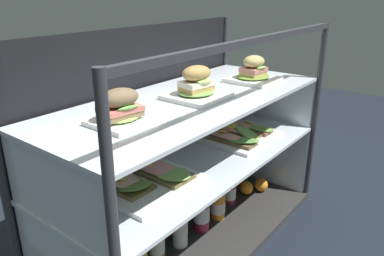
{
  "coord_description": "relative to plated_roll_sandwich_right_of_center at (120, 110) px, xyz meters",
  "views": [
    {
      "loc": [
        -1.11,
        -0.86,
        1.04
      ],
      "look_at": [
        0.0,
        0.0,
        0.52
      ],
      "focal_mm": 35.32,
      "sensor_mm": 36.0,
      "label": 1
    }
  ],
  "objects": [
    {
      "name": "ground_plane",
      "position": [
        0.37,
        0.01,
        -0.7
      ],
      "size": [
        6.0,
        6.0,
        0.02
      ],
      "primitive_type": "cube",
      "color": "black",
      "rests_on": "ground"
    },
    {
      "name": "case_base_deck",
      "position": [
        0.37,
        0.01,
        -0.67
      ],
      "size": [
        1.3,
        0.56,
        0.03
      ],
      "primitive_type": "cube",
      "color": "#31302F",
      "rests_on": "ground"
    },
    {
      "name": "case_frame",
      "position": [
        0.37,
        0.19,
        -0.21
      ],
      "size": [
        1.3,
        0.56,
        0.9
      ],
      "color": "#333338",
      "rests_on": "ground"
    },
    {
      "name": "riser_lower_tier",
      "position": [
        0.37,
        0.01,
        -0.48
      ],
      "size": [
        1.25,
        0.5,
        0.35
      ],
      "color": "silver",
      "rests_on": "case_base_deck"
    },
    {
      "name": "shelf_lower_glass",
      "position": [
        0.37,
        0.01,
        -0.3
      ],
      "size": [
        1.26,
        0.51,
        0.01
      ],
      "primitive_type": "cube",
      "color": "silver",
      "rests_on": "riser_lower_tier"
    },
    {
      "name": "riser_upper_tier",
      "position": [
        0.37,
        0.01,
        -0.18
      ],
      "size": [
        1.25,
        0.5,
        0.24
      ],
      "color": "silver",
      "rests_on": "shelf_lower_glass"
    },
    {
      "name": "shelf_upper_glass",
      "position": [
        0.37,
        0.01,
        -0.05
      ],
      "size": [
        1.26,
        0.51,
        0.01
      ],
      "primitive_type": "cube",
      "color": "silver",
      "rests_on": "riser_upper_tier"
    },
    {
      "name": "plated_roll_sandwich_right_of_center",
      "position": [
        0.0,
        0.0,
        0.0
      ],
      "size": [
        0.17,
        0.17,
        0.11
      ],
      "color": "white",
      "rests_on": "shelf_upper_glass"
    },
    {
      "name": "plated_roll_sandwich_left_of_center",
      "position": [
        0.38,
        -0.01,
        -0.0
      ],
      "size": [
        0.21,
        0.21,
        0.13
      ],
      "color": "white",
      "rests_on": "shelf_upper_glass"
    },
    {
      "name": "plated_roll_sandwich_center",
      "position": [
        0.75,
        -0.04,
        -0.01
      ],
      "size": [
        0.2,
        0.2,
        0.12
      ],
      "color": "white",
      "rests_on": "shelf_upper_glass"
    },
    {
      "name": "open_sandwich_tray_left_of_center",
      "position": [
        0.09,
        0.02,
        -0.28
      ],
      "size": [
        0.34,
        0.37,
        0.06
      ],
      "color": "white",
      "rests_on": "shelf_lower_glass"
    },
    {
      "name": "open_sandwich_tray_mid_left",
      "position": [
        0.66,
        -0.01,
        -0.28
      ],
      "size": [
        0.34,
        0.38,
        0.06
      ],
      "color": "white",
      "rests_on": "shelf_lower_glass"
    },
    {
      "name": "juice_bottle_back_center",
      "position": [
        0.14,
        0.01,
        -0.57
      ],
      "size": [
        0.06,
        0.06,
        0.21
      ],
      "color": "gold",
      "rests_on": "case_base_deck"
    },
    {
      "name": "juice_bottle_front_fourth",
      "position": [
        0.27,
        -0.0,
        -0.56
      ],
      "size": [
        0.06,
        0.06,
        0.24
      ],
      "color": "white",
      "rests_on": "case_base_deck"
    },
    {
      "name": "juice_bottle_front_left_end",
      "position": [
        0.41,
        -0.01,
        -0.56
      ],
      "size": [
        0.07,
        0.07,
        0.24
      ],
      "color": "maroon",
      "rests_on": "case_base_deck"
    },
    {
      "name": "juice_bottle_front_middle",
      "position": [
        0.53,
        -0.01,
        -0.58
      ],
      "size": [
        0.07,
        0.07,
        0.21
      ],
      "color": "orange",
      "rests_on": "case_base_deck"
    },
    {
      "name": "juice_bottle_back_left",
      "position": [
        0.67,
        0.01,
        -0.58
      ],
      "size": [
        0.07,
        0.07,
        0.21
      ],
      "color": "#9F2943",
      "rests_on": "case_base_deck"
    },
    {
      "name": "orange_fruit_beside_bottles",
      "position": [
        0.84,
        0.08,
        -0.62
      ],
      "size": [
        0.08,
        0.08,
        0.08
      ],
      "primitive_type": "sphere",
      "color": "orange",
      "rests_on": "case_base_deck"
    },
    {
      "name": "orange_fruit_near_left_post",
      "position": [
        0.88,
        -0.06,
        -0.62
      ],
      "size": [
        0.07,
        0.07,
        0.07
      ],
      "primitive_type": "sphere",
      "color": "orange",
      "rests_on": "case_base_deck"
    },
    {
      "name": "orange_fruit_rolled_forward",
      "position": [
        0.8,
        -0.01,
        -0.62
      ],
      "size": [
        0.07,
        0.07,
        0.07
      ],
      "primitive_type": "sphere",
      "color": "orange",
      "rests_on": "case_base_deck"
    }
  ]
}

